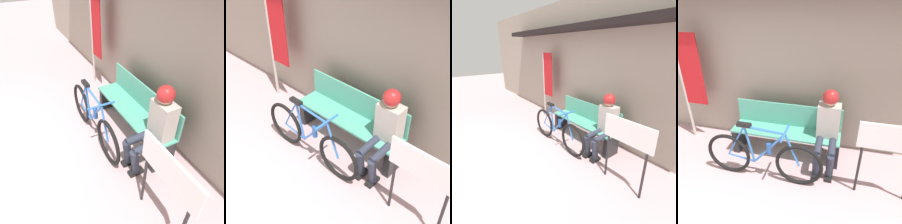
# 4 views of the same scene
# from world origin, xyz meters

# --- Properties ---
(storefront_wall) EXTENTS (12.00, 0.56, 3.20)m
(storefront_wall) POSITION_xyz_m (0.00, 2.80, 1.66)
(storefront_wall) COLOR #9E9384
(storefront_wall) RESTS_ON ground_plane
(park_bench_near) EXTENTS (1.78, 0.42, 0.87)m
(park_bench_near) POSITION_xyz_m (0.50, 2.36, 0.42)
(park_bench_near) COLOR #51A88E
(park_bench_near) RESTS_ON ground_plane
(bicycle) EXTENTS (1.76, 0.40, 0.92)m
(bicycle) POSITION_xyz_m (0.32, 1.70, 0.37)
(bicycle) COLOR black
(bicycle) RESTS_ON ground_plane
(person_seated) EXTENTS (0.34, 0.64, 1.27)m
(person_seated) POSITION_xyz_m (1.18, 2.24, 0.73)
(person_seated) COLOR #2D3342
(person_seated) RESTS_ON ground_plane
(banner_pole) EXTENTS (0.45, 0.05, 1.94)m
(banner_pole) POSITION_xyz_m (-1.24, 2.44, 1.21)
(banner_pole) COLOR #B7B2A8
(banner_pole) RESTS_ON ground_plane
(signboard) EXTENTS (0.80, 0.04, 1.12)m
(signboard) POSITION_xyz_m (1.97, 1.78, 0.84)
(signboard) COLOR #232326
(signboard) RESTS_ON ground_plane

